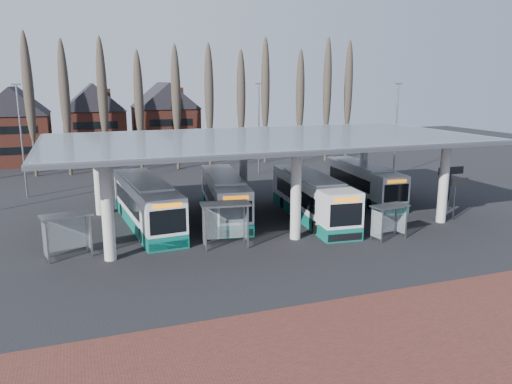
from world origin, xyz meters
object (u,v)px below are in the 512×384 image
object	(u,v)px
bus_1	(224,196)
shelter_1	(225,214)
bus_3	(363,182)
bus_2	(312,198)
shelter_2	(388,214)
bus_0	(147,204)
shelter_0	(66,226)

from	to	relation	value
bus_1	shelter_1	distance (m)	7.51
bus_1	shelter_1	bearing A→B (deg)	-97.27
shelter_1	bus_3	bearing A→B (deg)	36.23
bus_3	shelter_1	bearing A→B (deg)	-145.93
bus_2	shelter_2	world-z (taller)	bus_2
bus_0	bus_2	size ratio (longest dim) A/B	1.01
bus_3	shelter_2	size ratio (longest dim) A/B	4.32
shelter_1	shelter_2	distance (m)	10.93
bus_1	shelter_0	distance (m)	12.99
bus_1	bus_3	distance (m)	13.37
bus_3	bus_2	bearing A→B (deg)	-143.51
shelter_1	shelter_2	world-z (taller)	shelter_1
bus_2	bus_3	world-z (taller)	bus_2
shelter_2	bus_3	bearing A→B (deg)	57.34
bus_0	bus_1	world-z (taller)	bus_0
shelter_0	shelter_2	distance (m)	20.51
shelter_1	shelter_2	bearing A→B (deg)	-4.45
bus_0	bus_1	distance (m)	6.17
bus_0	shelter_2	size ratio (longest dim) A/B	4.65
shelter_0	shelter_2	xyz separation A→B (m)	(20.21, -3.49, -0.24)
bus_0	shelter_0	distance (m)	7.49
shelter_0	bus_1	bearing A→B (deg)	14.66
bus_2	bus_3	bearing A→B (deg)	36.46
bus_0	shelter_2	world-z (taller)	bus_0
bus_0	shelter_0	world-z (taller)	bus_0
bus_0	shelter_2	bearing A→B (deg)	-34.76
bus_2	shelter_1	xyz separation A→B (m)	(-8.15, -4.12, 0.50)
bus_3	shelter_0	size ratio (longest dim) A/B	3.72
bus_3	shelter_2	world-z (taller)	bus_3
bus_1	bus_2	world-z (taller)	bus_2
bus_3	shelter_1	distance (m)	17.57
bus_1	shelter_0	world-z (taller)	bus_1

